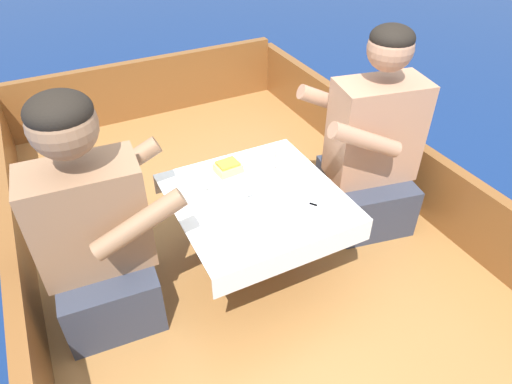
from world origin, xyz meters
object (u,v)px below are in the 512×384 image
Objects in this scene: coffee_cup_center at (266,166)px; sandwich at (228,167)px; coffee_cup_starboard at (238,195)px; person_starboard at (371,151)px; tin_can at (269,153)px; person_port at (96,234)px; coffee_cup_port at (198,188)px.

sandwich is at bearing 157.58° from coffee_cup_center.
coffee_cup_starboard is at bearing -145.25° from coffee_cup_center.
person_starboard reaches higher than tin_can.
person_port reaches higher than coffee_cup_port.
coffee_cup_center is (0.75, 0.08, 0.02)m from person_port.
coffee_cup_starboard is at bearing 16.02° from person_starboard.
tin_can is (0.06, 0.09, -0.00)m from coffee_cup_center.
person_port is 0.44m from coffee_cup_port.
person_port is at bearing -174.08° from coffee_cup_center.
person_port is 14.36× the size of tin_can.
coffee_cup_starboard is at bearing -138.91° from tin_can.
person_starboard is at bearing 4.12° from person_port.
sandwich is at bearing -172.40° from tin_can.
coffee_cup_center is at bearing 2.60° from person_starboard.
person_port reaches higher than coffee_cup_starboard.
person_starboard is 14.63× the size of tin_can.
person_starboard is 10.26× the size of coffee_cup_center.
person_port is at bearing -171.50° from coffee_cup_port.
coffee_cup_port is at bearing -155.44° from sandwich.
sandwich is 1.71× the size of tin_can.
sandwich reaches higher than coffee_cup_port.
tin_can reaches higher than coffee_cup_center.
coffee_cup_center is at bearing -22.42° from sandwich.
coffee_cup_center is at bearing -125.05° from tin_can.
person_starboard reaches higher than coffee_cup_starboard.
person_starboard reaches higher than coffee_cup_port.
person_starboard is 0.49m from tin_can.
sandwich reaches higher than coffee_cup_center.
coffee_cup_starboard is (0.55, -0.06, 0.03)m from person_port.
tin_can is (0.39, 0.11, -0.00)m from coffee_cup_port.
coffee_cup_port is (0.43, 0.06, 0.02)m from person_port.
coffee_cup_port is at bearing 6.74° from person_starboard.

